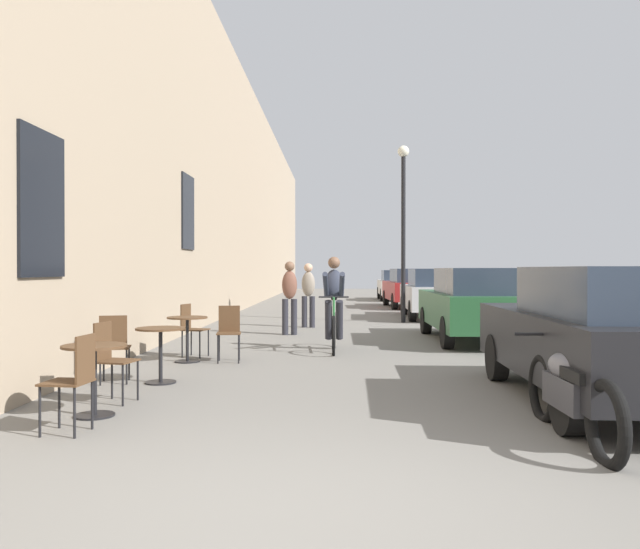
{
  "coord_description": "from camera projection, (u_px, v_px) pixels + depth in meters",
  "views": [
    {
      "loc": [
        0.22,
        -3.81,
        1.48
      ],
      "look_at": [
        -0.36,
        17.92,
        1.3
      ],
      "focal_mm": 35.61,
      "sensor_mm": 36.0,
      "label": 1
    }
  ],
  "objects": [
    {
      "name": "parked_car_fourth",
      "position": [
        411.0,
        287.0,
        24.39
      ],
      "size": [
        1.9,
        4.27,
        1.5
      ],
      "color": "maroon",
      "rests_on": "ground_plane"
    },
    {
      "name": "parked_car_nearest",
      "position": [
        604.0,
        334.0,
        6.87
      ],
      "size": [
        1.87,
        4.27,
        1.51
      ],
      "color": "black",
      "rests_on": "ground_plane"
    },
    {
      "name": "pedestrian_near",
      "position": [
        290.0,
        293.0,
        14.28
      ],
      "size": [
        0.36,
        0.26,
        1.65
      ],
      "color": "#26262D",
      "rests_on": "ground_plane"
    },
    {
      "name": "cafe_table_far",
      "position": [
        187.0,
        329.0,
        10.1
      ],
      "size": [
        0.64,
        0.64,
        0.72
      ],
      "color": "black",
      "rests_on": "ground_plane"
    },
    {
      "name": "building_facade_left",
      "position": [
        207.0,
        166.0,
        17.88
      ],
      "size": [
        0.54,
        68.0,
        8.77
      ],
      "color": "tan",
      "rests_on": "ground_plane"
    },
    {
      "name": "street_lamp",
      "position": [
        403.0,
        210.0,
        17.54
      ],
      "size": [
        0.32,
        0.32,
        4.9
      ],
      "color": "black",
      "rests_on": "ground_plane"
    },
    {
      "name": "cafe_chair_near_toward_street",
      "position": [
        74.0,
        376.0,
        5.71
      ],
      "size": [
        0.41,
        0.41,
        0.89
      ],
      "color": "black",
      "rests_on": "ground_plane"
    },
    {
      "name": "cafe_chair_far_toward_wall",
      "position": [
        191.0,
        326.0,
        10.7
      ],
      "size": [
        0.46,
        0.46,
        0.89
      ],
      "color": "black",
      "rests_on": "ground_plane"
    },
    {
      "name": "cafe_chair_near_toward_wall",
      "position": [
        111.0,
        356.0,
        7.05
      ],
      "size": [
        0.45,
        0.45,
        0.89
      ],
      "color": "black",
      "rests_on": "ground_plane"
    },
    {
      "name": "ground_plane",
      "position": [
        300.0,
        514.0,
        3.83
      ],
      "size": [
        88.0,
        88.0,
        0.0
      ],
      "primitive_type": "plane",
      "color": "slate"
    },
    {
      "name": "pedestrian_mid",
      "position": [
        308.0,
        291.0,
        16.08
      ],
      "size": [
        0.37,
        0.28,
        1.63
      ],
      "color": "#26262D",
      "rests_on": "ground_plane"
    },
    {
      "name": "cyclist_on_bicycle",
      "position": [
        334.0,
        306.0,
        11.54
      ],
      "size": [
        0.52,
        1.76,
        1.74
      ],
      "color": "black",
      "rests_on": "ground_plane"
    },
    {
      "name": "parked_car_third",
      "position": [
        434.0,
        293.0,
        19.07
      ],
      "size": [
        1.84,
        4.21,
        1.49
      ],
      "color": "#B7B7BC",
      "rests_on": "ground_plane"
    },
    {
      "name": "cafe_table_near",
      "position": [
        94.0,
        365.0,
        6.37
      ],
      "size": [
        0.64,
        0.64,
        0.72
      ],
      "color": "black",
      "rests_on": "ground_plane"
    },
    {
      "name": "parked_car_second",
      "position": [
        475.0,
        303.0,
        12.99
      ],
      "size": [
        1.79,
        4.22,
        1.5
      ],
      "color": "#23512D",
      "rests_on": "ground_plane"
    },
    {
      "name": "cafe_table_mid",
      "position": [
        161.0,
        343.0,
        8.23
      ],
      "size": [
        0.64,
        0.64,
        0.72
      ],
      "color": "black",
      "rests_on": "ground_plane"
    },
    {
      "name": "cafe_chair_mid_toward_street",
      "position": [
        114.0,
        344.0,
        8.17
      ],
      "size": [
        0.46,
        0.46,
        0.89
      ],
      "color": "black",
      "rests_on": "ground_plane"
    },
    {
      "name": "parked_motorcycle",
      "position": [
        571.0,
        393.0,
        5.52
      ],
      "size": [
        0.62,
        2.15,
        0.92
      ],
      "color": "black",
      "rests_on": "ground_plane"
    },
    {
      "name": "cafe_chair_far_toward_street",
      "position": [
        229.0,
        329.0,
        10.16
      ],
      "size": [
        0.42,
        0.42,
        0.89
      ],
      "color": "black",
      "rests_on": "ground_plane"
    },
    {
      "name": "parked_car_fifth",
      "position": [
        397.0,
        285.0,
        30.25
      ],
      "size": [
        1.75,
        4.05,
        1.43
      ],
      "color": "beige",
      "rests_on": "ground_plane"
    }
  ]
}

